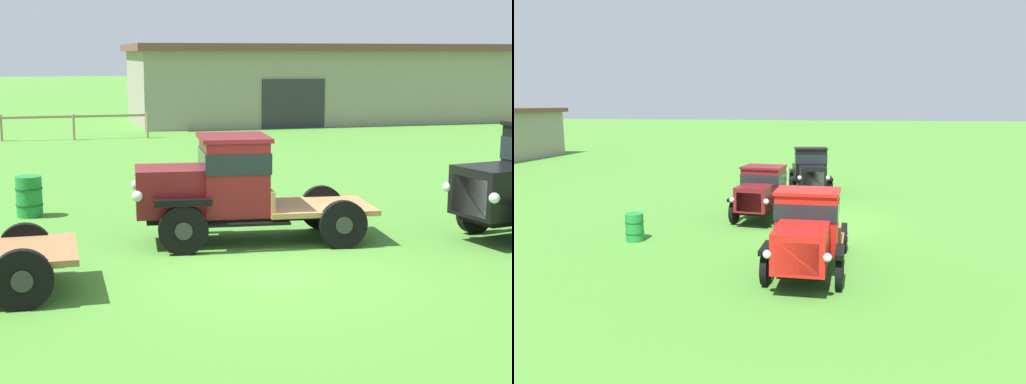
# 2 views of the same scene
# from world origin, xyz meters

# --- Properties ---
(ground_plane) EXTENTS (240.00, 240.00, 0.00)m
(ground_plane) POSITION_xyz_m (0.00, 0.00, 0.00)
(ground_plane) COLOR #47842D
(farm_shed) EXTENTS (21.44, 8.63, 4.11)m
(farm_shed) POSITION_xyz_m (11.34, 28.37, 2.08)
(farm_shed) COLOR gray
(farm_shed) RESTS_ON ground
(vintage_truck_second_in_line) EXTENTS (4.78, 2.25, 2.09)m
(vintage_truck_second_in_line) POSITION_xyz_m (-0.21, 2.14, 1.13)
(vintage_truck_second_in_line) COLOR black
(vintage_truck_second_in_line) RESTS_ON ground
(oil_drum_beside_row) EXTENTS (0.61, 0.61, 0.92)m
(oil_drum_beside_row) POSITION_xyz_m (-3.98, 5.69, 0.46)
(oil_drum_beside_row) COLOR #1E7F33
(oil_drum_beside_row) RESTS_ON ground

